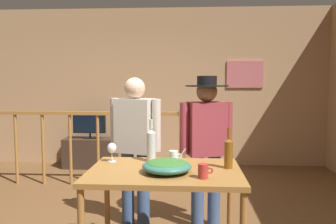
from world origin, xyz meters
The scene contains 14 objects.
back_wall centered at (0.00, 2.90, 1.40)m, with size 6.06×0.10×2.79m, color tan.
framed_picture centered at (1.54, 2.84, 1.63)m, with size 0.63×0.03×0.47m, color #C5676C.
stair_railing centered at (-0.70, 1.54, 0.68)m, with size 3.34×0.10×1.13m.
tv_console centered at (-1.16, 2.55, 0.26)m, with size 0.90×0.40×0.51m, color #38281E.
flat_screen_tv centered at (-1.16, 2.52, 0.76)m, with size 0.56×0.12×0.41m.
serving_table centered at (0.38, -0.61, 0.73)m, with size 1.20×0.83×0.82m.
salad_bowl centered at (0.40, -0.69, 0.87)m, with size 0.38×0.38×0.19m.
wine_glass centered at (-0.10, -0.38, 0.93)m, with size 0.08×0.08×0.17m.
wine_bottle_clear centered at (0.24, -0.34, 0.97)m, with size 0.08×0.08×0.37m.
wine_bottle_amber centered at (0.88, -0.54, 0.95)m, with size 0.07×0.07×0.33m.
mug_white centered at (0.44, -0.38, 0.87)m, with size 0.12×0.08×0.10m.
mug_red centered at (0.67, -0.83, 0.87)m, with size 0.11×0.07×0.11m.
person_standing_left centered at (0.01, 0.20, 0.91)m, with size 0.55×0.32×1.55m.
person_standing_right centered at (0.74, 0.20, 0.92)m, with size 0.54×0.43×1.57m.
Camera 1 is at (0.57, -3.25, 1.52)m, focal length 36.56 mm.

